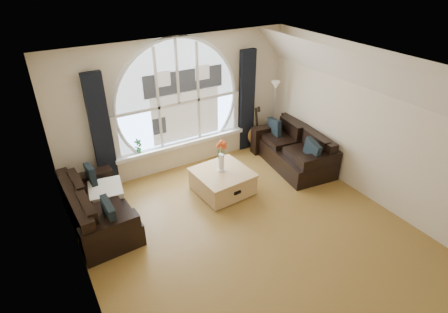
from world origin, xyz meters
TOP-DOWN VIEW (x-y plane):
  - ground at (0.00, 0.00)m, footprint 5.00×5.50m
  - ceiling at (0.00, 0.00)m, footprint 5.00×5.50m
  - wall_back at (0.00, 2.75)m, footprint 5.00×0.01m
  - wall_front at (0.00, -2.75)m, footprint 5.00×0.01m
  - wall_left at (-2.50, 0.00)m, footprint 0.01×5.50m
  - wall_right at (2.50, 0.00)m, footprint 0.01×5.50m
  - attic_slope at (2.20, 0.00)m, footprint 0.92×5.50m
  - arched_window at (0.00, 2.72)m, footprint 2.60×0.06m
  - window_sill at (0.00, 2.65)m, footprint 2.90×0.22m
  - window_frame at (0.00, 2.69)m, footprint 2.76×0.08m
  - neighbor_house at (0.15, 2.71)m, footprint 1.70×0.02m
  - curtain_left at (-1.60, 2.63)m, footprint 0.35×0.12m
  - curtain_right at (1.60, 2.63)m, footprint 0.35×0.12m
  - sofa_left at (-2.05, 1.51)m, footprint 0.97×1.80m
  - sofa_right at (2.02, 1.44)m, footprint 1.12×1.91m
  - coffee_chest at (0.22, 1.33)m, footprint 1.06×1.06m
  - throw_blanket at (-1.85, 1.77)m, footprint 0.63×0.63m
  - vase_flowers at (0.22, 1.39)m, footprint 0.24×0.24m
  - floor_lamp at (2.14, 2.34)m, footprint 0.24×0.24m
  - guitar at (1.79, 2.53)m, footprint 0.37×0.26m
  - potted_plant at (-0.95, 2.65)m, footprint 0.18×0.15m

SIDE VIEW (x-z plane):
  - ground at x=0.00m, z-range -0.01..0.01m
  - coffee_chest at x=0.22m, z-range 0.00..0.48m
  - sofa_left at x=-2.05m, z-range 0.01..0.79m
  - sofa_right at x=2.02m, z-range 0.00..0.80m
  - throw_blanket at x=-1.85m, z-range 0.45..0.55m
  - window_sill at x=0.00m, z-range 0.47..0.55m
  - guitar at x=1.79m, z-range 0.00..1.06m
  - potted_plant at x=-0.95m, z-range 0.55..0.85m
  - floor_lamp at x=2.14m, z-range 0.00..1.60m
  - vase_flowers at x=0.22m, z-range 0.48..1.18m
  - curtain_left at x=-1.60m, z-range 0.00..2.30m
  - curtain_right at x=1.60m, z-range 0.00..2.30m
  - wall_back at x=0.00m, z-range 0.00..2.70m
  - wall_front at x=0.00m, z-range 0.00..2.70m
  - wall_left at x=-2.50m, z-range 0.00..2.70m
  - wall_right at x=2.50m, z-range 0.00..2.70m
  - neighbor_house at x=0.15m, z-range 0.75..2.25m
  - arched_window at x=0.00m, z-range 0.55..2.70m
  - window_frame at x=0.00m, z-range 0.55..2.70m
  - attic_slope at x=2.20m, z-range 1.99..2.71m
  - ceiling at x=0.00m, z-range 2.70..2.71m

